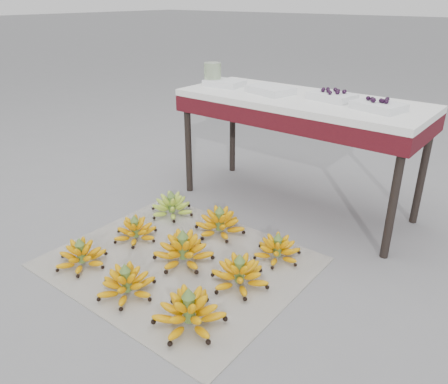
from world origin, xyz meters
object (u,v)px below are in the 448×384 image
Objects in this scene: bunch_back_right at (277,249)px; bunch_mid_right at (239,274)px; bunch_back_left at (172,206)px; tray_left at (270,90)px; bunch_back_center at (220,223)px; bunch_mid_center at (183,250)px; bunch_front_left at (81,256)px; vendor_table at (300,110)px; tray_far_right at (379,106)px; tray_right at (332,96)px; newspaper_mat at (180,262)px; bunch_front_center at (126,284)px; bunch_front_right at (189,312)px; tray_far_left at (224,83)px; bunch_mid_left at (135,231)px; glass_jar at (213,74)px.

bunch_mid_right is at bearing -82.24° from bunch_back_right.
tray_left reaches higher than bunch_back_left.
bunch_mid_center is at bearing -95.89° from bunch_back_center.
bunch_front_left is 1.51m from vendor_table.
tray_right is at bearing 166.77° from tray_far_right.
bunch_back_right is (0.41, -0.02, -0.01)m from bunch_back_center.
tray_right is (0.30, 1.01, 0.74)m from newspaper_mat.
newspaper_mat is 4.13× the size of bunch_front_center.
bunch_front_left is at bearing 158.24° from bunch_front_right.
bunch_mid_center is at bearing 51.13° from newspaper_mat.
newspaper_mat is 1.20m from tray_left.
bunch_back_center is (0.35, 0.70, 0.01)m from bunch_front_left.
tray_left is (0.37, -0.01, 0.00)m from tray_far_left.
bunch_back_right is at bearing -36.01° from tray_far_left.
tray_left reaches higher than bunch_back_center.
bunch_back_center is 1.13× the size of tray_left.
tray_right is (0.31, 1.35, 0.68)m from bunch_front_center.
tray_left reaches higher than bunch_front_center.
bunch_front_left is 0.21× the size of vendor_table.
tray_left is at bearing 179.44° from tray_far_right.
vendor_table is (0.12, 0.97, 0.64)m from newspaper_mat.
bunch_back_center reaches higher than bunch_mid_right.
bunch_front_center is at bearing -31.33° from bunch_mid_left.
bunch_back_center is 0.99m from tray_right.
bunch_front_right reaches higher than bunch_mid_left.
tray_far_left is at bearing 115.35° from newspaper_mat.
bunch_back_left is at bearing -86.07° from tray_far_left.
bunch_front_right is 1.29× the size of bunch_mid_right.
bunch_back_right is 0.96m from tray_right.
bunch_back_center reaches higher than bunch_front_left.
bunch_back_center is 1.08m from tray_far_right.
newspaper_mat is 1.34m from tray_far_right.
bunch_mid_right is at bearing 15.97° from bunch_mid_left.
bunch_mid_center is 1.24m from tray_far_left.
bunch_mid_left is 0.72m from bunch_mid_right.
glass_jar reaches higher than bunch_mid_right.
tray_far_left is (-0.83, 0.60, 0.68)m from bunch_back_right.
bunch_front_left is at bearing -175.40° from bunch_front_center.
bunch_back_left is 0.90× the size of tray_left.
tray_right is at bearing 70.76° from bunch_mid_left.
newspaper_mat is at bearing -106.71° from tray_right.
bunch_back_left is 0.18× the size of vendor_table.
bunch_mid_center is 0.35m from bunch_mid_right.
tray_left is 1.07× the size of tray_far_right.
tray_right is at bearing 11.00° from vendor_table.
bunch_back_left reaches higher than newspaper_mat.
tray_right reaches higher than bunch_back_left.
tray_left is (0.29, 1.27, 0.68)m from bunch_front_left.
newspaper_mat is 3.61× the size of bunch_back_center.
bunch_mid_left is (-0.35, 0.36, -0.00)m from bunch_front_center.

